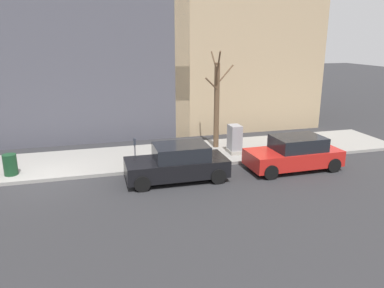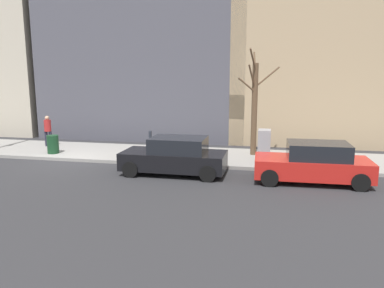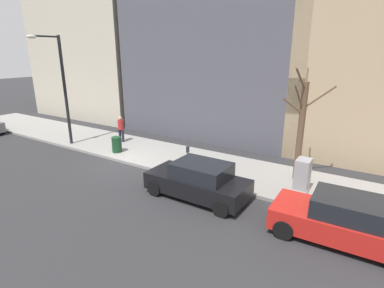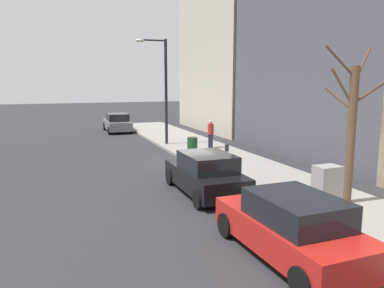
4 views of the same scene
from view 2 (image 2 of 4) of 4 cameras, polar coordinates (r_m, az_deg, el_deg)
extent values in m
plane|color=#2B2B2D|center=(18.47, -18.40, -2.53)|extent=(120.00, 120.00, 0.00)
cube|color=gray|center=(20.17, -15.59, -1.09)|extent=(4.00, 36.00, 0.15)
cube|color=red|center=(14.76, 17.74, -3.42)|extent=(1.89, 4.24, 0.70)
cube|color=black|center=(14.65, 18.66, -0.97)|extent=(1.65, 2.23, 0.60)
cylinder|color=black|center=(13.88, 11.74, -5.08)|extent=(0.23, 0.64, 0.64)
cylinder|color=black|center=(15.52, 11.61, -3.41)|extent=(0.23, 0.64, 0.64)
cylinder|color=black|center=(14.31, 24.29, -5.34)|extent=(0.23, 0.64, 0.64)
cylinder|color=black|center=(15.91, 22.87, -3.69)|extent=(0.23, 0.64, 0.64)
cube|color=black|center=(15.24, -2.79, -2.49)|extent=(1.83, 4.21, 0.70)
cube|color=black|center=(15.06, -2.07, -0.12)|extent=(1.61, 2.21, 0.60)
cylinder|color=black|center=(14.99, -9.36, -3.83)|extent=(0.22, 0.64, 0.64)
cylinder|color=black|center=(16.54, -7.23, -2.41)|extent=(0.22, 0.64, 0.64)
cylinder|color=black|center=(14.18, 2.43, -4.53)|extent=(0.22, 0.64, 0.64)
cylinder|color=black|center=(15.81, 3.46, -2.96)|extent=(0.22, 0.64, 0.64)
cylinder|color=slate|center=(17.15, -6.34, -0.72)|extent=(0.07, 0.07, 1.05)
cube|color=#2D333D|center=(17.03, -6.39, 1.51)|extent=(0.14, 0.10, 0.30)
cube|color=#A8A399|center=(17.25, 10.85, -2.25)|extent=(0.83, 0.61, 0.18)
cube|color=#939399|center=(17.11, 10.94, 0.08)|extent=(0.75, 0.55, 1.25)
cylinder|color=brown|center=(18.22, 9.48, 5.18)|extent=(0.28, 0.28, 4.39)
cylinder|color=brown|center=(17.66, 9.30, 12.51)|extent=(1.07, 0.31, 1.03)
cylinder|color=brown|center=(17.82, 9.15, 9.98)|extent=(0.75, 0.35, 1.20)
cylinder|color=brown|center=(17.91, 8.38, 8.86)|extent=(0.52, 0.83, 0.75)
cylinder|color=brown|center=(18.47, 9.56, 12.13)|extent=(0.70, 0.19, 1.05)
cylinder|color=brown|center=(18.50, 11.34, 9.94)|extent=(0.66, 1.18, 1.05)
cylinder|color=#14381E|center=(19.76, -20.43, -0.05)|extent=(0.56, 0.56, 0.90)
cylinder|color=#1E1E2D|center=(21.89, -21.31, 0.76)|extent=(0.16, 0.16, 0.82)
cylinder|color=#1E1E2D|center=(21.78, -20.75, 0.76)|extent=(0.16, 0.16, 0.82)
cylinder|color=#A52323|center=(21.74, -21.15, 2.63)|extent=(0.36, 0.36, 0.62)
sphere|color=tan|center=(21.69, -21.23, 3.73)|extent=(0.22, 0.22, 0.22)
cube|color=#BCB29E|center=(33.82, -26.71, 16.40)|extent=(11.27, 11.27, 16.18)
camera|label=1|loc=(7.22, -80.94, 16.24)|focal=35.00mm
camera|label=3|loc=(5.54, 37.71, 26.87)|focal=28.00mm
camera|label=4|loc=(12.56, 54.90, 6.18)|focal=35.00mm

